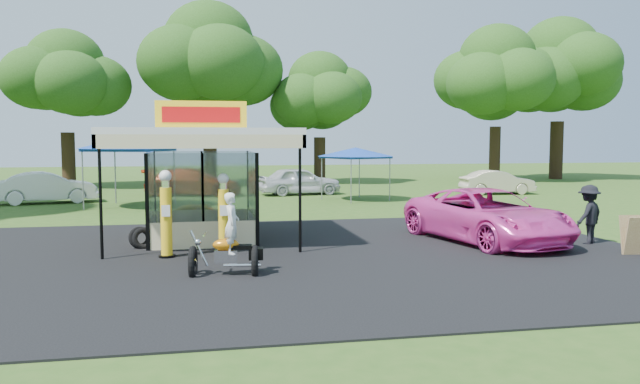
# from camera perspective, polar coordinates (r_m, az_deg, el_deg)

# --- Properties ---
(ground) EXTENTS (120.00, 120.00, 0.00)m
(ground) POSITION_cam_1_polar(r_m,az_deg,el_deg) (14.46, -2.40, -7.44)
(ground) COLOR #2E531A
(ground) RESTS_ON ground
(asphalt_apron) EXTENTS (20.00, 14.00, 0.04)m
(asphalt_apron) POSITION_cam_1_polar(r_m,az_deg,el_deg) (16.39, -3.48, -5.91)
(asphalt_apron) COLOR black
(asphalt_apron) RESTS_ON ground
(gas_station_kiosk) EXTENTS (5.40, 5.40, 4.18)m
(gas_station_kiosk) POSITION_cam_1_polar(r_m,az_deg,el_deg) (19.00, -10.71, 0.86)
(gas_station_kiosk) COLOR white
(gas_station_kiosk) RESTS_ON ground
(gas_pump_left) EXTENTS (0.43, 0.43, 2.29)m
(gas_pump_left) POSITION_cam_1_polar(r_m,az_deg,el_deg) (16.50, -13.88, -2.18)
(gas_pump_left) COLOR black
(gas_pump_left) RESTS_ON ground
(gas_pump_right) EXTENTS (0.41, 0.41, 2.18)m
(gas_pump_right) POSITION_cam_1_polar(r_m,az_deg,el_deg) (16.83, -8.81, -2.15)
(gas_pump_right) COLOR black
(gas_pump_right) RESTS_ON ground
(motorcycle) EXTENTS (1.70, 0.94, 1.96)m
(motorcycle) POSITION_cam_1_polar(r_m,az_deg,el_deg) (14.17, -8.30, -4.60)
(motorcycle) COLOR black
(motorcycle) RESTS_ON ground
(spare_tires) EXTENTS (0.80, 0.58, 0.65)m
(spare_tires) POSITION_cam_1_polar(r_m,az_deg,el_deg) (18.19, -15.99, -4.07)
(spare_tires) COLOR black
(spare_tires) RESTS_ON ground
(a_frame_sign) EXTENTS (0.61, 0.59, 1.05)m
(a_frame_sign) POSITION_cam_1_polar(r_m,az_deg,el_deg) (18.46, 26.78, -3.59)
(a_frame_sign) COLOR #593819
(a_frame_sign) RESTS_ON ground
(kiosk_car) EXTENTS (2.82, 1.13, 0.96)m
(kiosk_car) POSITION_cam_1_polar(r_m,az_deg,el_deg) (21.32, -10.71, -2.24)
(kiosk_car) COLOR yellow
(kiosk_car) RESTS_ON ground
(pink_sedan) EXTENTS (3.81, 6.20, 1.61)m
(pink_sedan) POSITION_cam_1_polar(r_m,az_deg,el_deg) (19.22, 15.02, -2.12)
(pink_sedan) COLOR #F342B0
(pink_sedan) RESTS_ON ground
(spectator_east_a) EXTENTS (1.31, 1.12, 1.76)m
(spectator_east_a) POSITION_cam_1_polar(r_m,az_deg,el_deg) (19.80, 23.36, -1.93)
(spectator_east_a) COLOR black
(spectator_east_a) RESTS_ON ground
(bg_car_a) EXTENTS (4.85, 2.67, 1.51)m
(bg_car_a) POSITION_cam_1_polar(r_m,az_deg,el_deg) (32.77, -23.70, 0.37)
(bg_car_a) COLOR silver
(bg_car_a) RESTS_ON ground
(bg_car_b) EXTENTS (5.56, 3.29, 1.51)m
(bg_car_b) POSITION_cam_1_polar(r_m,az_deg,el_deg) (34.75, -11.51, 0.91)
(bg_car_b) COLOR maroon
(bg_car_b) RESTS_ON ground
(bg_car_c) EXTENTS (4.74, 2.42, 1.54)m
(bg_car_c) POSITION_cam_1_polar(r_m,az_deg,el_deg) (34.67, -1.87, 1.03)
(bg_car_c) COLOR silver
(bg_car_c) RESTS_ON ground
(bg_car_e) EXTENTS (4.13, 1.64, 1.34)m
(bg_car_e) POSITION_cam_1_polar(r_m,az_deg,el_deg) (36.42, 15.89, 0.86)
(bg_car_e) COLOR beige
(bg_car_e) RESTS_ON ground
(tent_west) EXTENTS (4.57, 4.57, 3.19)m
(tent_west) POSITION_cam_1_polar(r_m,az_deg,el_deg) (29.47, -17.01, 4.27)
(tent_west) COLOR gray
(tent_west) RESTS_ON ground
(tent_east) EXTENTS (3.82, 3.82, 2.67)m
(tent_east) POSITION_cam_1_polar(r_m,az_deg,el_deg) (31.50, 3.27, 3.63)
(tent_east) COLOR gray
(tent_east) RESTS_ON ground
(oak_far_b) EXTENTS (8.16, 8.16, 9.73)m
(oak_far_b) POSITION_cam_1_polar(r_m,az_deg,el_deg) (42.78, -22.20, 8.69)
(oak_far_b) COLOR black
(oak_far_b) RESTS_ON ground
(oak_far_c) EXTENTS (10.05, 10.05, 11.84)m
(oak_far_c) POSITION_cam_1_polar(r_m,az_deg,el_deg) (42.48, -10.12, 10.76)
(oak_far_c) COLOR black
(oak_far_c) RESTS_ON ground
(oak_far_d) EXTENTS (7.52, 7.52, 8.95)m
(oak_far_d) POSITION_cam_1_polar(r_m,az_deg,el_deg) (43.83, -0.03, 8.28)
(oak_far_d) COLOR black
(oak_far_d) RESTS_ON ground
(oak_far_e) EXTENTS (9.35, 9.35, 11.13)m
(oak_far_e) POSITION_cam_1_polar(r_m,az_deg,el_deg) (47.76, 15.82, 9.50)
(oak_far_e) COLOR black
(oak_far_e) RESTS_ON ground
(oak_far_f) EXTENTS (10.07, 10.07, 12.13)m
(oak_far_f) POSITION_cam_1_polar(r_m,az_deg,el_deg) (52.10, 20.98, 9.71)
(oak_far_f) COLOR black
(oak_far_f) RESTS_ON ground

